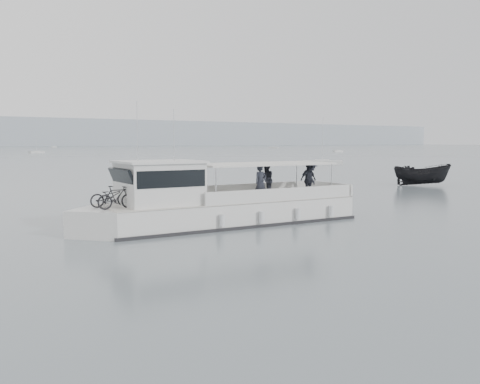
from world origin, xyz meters
TOP-DOWN VIEW (x-y plane):
  - ground at (0.00, 0.00)m, footprint 1400.00×1400.00m
  - tour_boat at (-4.75, -1.34)m, footprint 15.09×4.47m
  - dark_motorboat at (24.67, 8.34)m, footprint 5.50×4.85m

SIDE VIEW (x-z plane):
  - ground at x=0.00m, z-range 0.00..0.00m
  - tour_boat at x=-4.75m, z-range -2.11..4.18m
  - dark_motorboat at x=24.67m, z-range 0.00..2.07m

